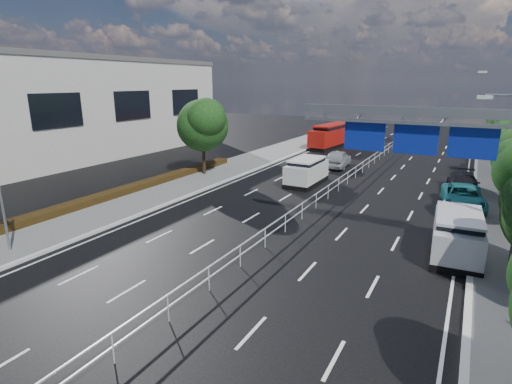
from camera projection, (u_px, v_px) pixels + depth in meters
The scene contains 18 objects.
ground at pixel (184, 310), 14.36m from camera, with size 160.00×160.00×0.00m, color black.
kerb_near at pixel (30, 258), 18.49m from camera, with size 0.25×140.00×0.15m, color silver.
median_fence at pixel (353, 174), 33.27m from camera, with size 0.05×85.00×1.02m.
hedge_near at pixel (63, 209), 24.62m from camera, with size 1.00×36.00×0.44m, color black.
overhead_gantry at pixel (433, 134), 18.27m from camera, with size 10.24×0.38×7.45m.
streetlight_far at pixel (507, 119), 30.15m from camera, with size 2.78×2.40×9.00m.
near_building at pixel (63, 111), 42.08m from camera, with size 12.00×38.00×10.00m, color beige.
near_tree_back at pixel (203, 122), 33.84m from camera, with size 4.84×4.51×6.69m.
far_tree_f at pixel (512, 137), 33.21m from camera, with size 3.52×3.28×5.02m.
far_tree_g at pixel (508, 125), 39.48m from camera, with size 3.96×3.69×5.45m.
far_tree_h at pixel (503, 122), 45.93m from camera, with size 3.41×3.18×4.91m.
white_minivan at pixel (307, 171), 31.83m from camera, with size 2.10×4.80×2.08m.
red_bus at pixel (333, 135), 50.05m from camera, with size 3.30×9.74×2.85m.
near_car_silver at pixel (338, 159), 38.23m from camera, with size 1.96×4.87×1.66m, color #9A9DA0.
near_car_dark at pixel (372, 132), 58.77m from camera, with size 1.70×4.87×1.60m, color black.
silver_minivan at pixel (457, 235), 18.70m from camera, with size 2.40×5.05×2.05m.
parked_car_teal at pixel (463, 197), 25.76m from camera, with size 2.46×5.32×1.48m, color #1C7881.
parked_car_dark at pixel (463, 184), 29.16m from camera, with size 2.06×5.08×1.47m, color black.
Camera 1 is at (8.36, -9.91, 7.94)m, focal length 28.00 mm.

